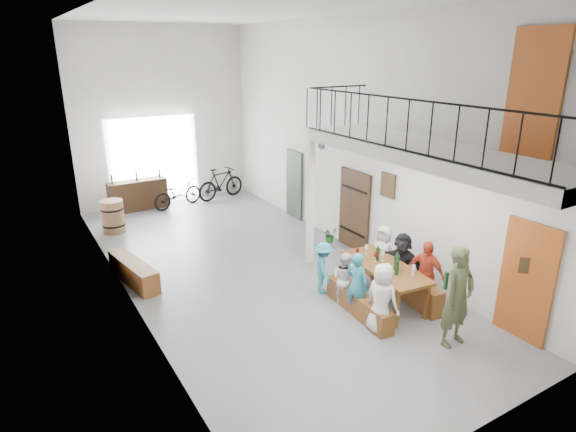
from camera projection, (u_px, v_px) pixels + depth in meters
floor at (252, 267)px, 11.06m from camera, size 12.00×12.00×0.00m
room_walls at (247, 110)px, 9.90m from camera, size 12.00×12.00×12.00m
gateway_portal at (154, 161)px, 15.21m from camera, size 2.80×0.08×2.80m
right_wall_decor at (402, 197)px, 10.29m from camera, size 0.07×8.28×5.07m
balcony at (427, 155)px, 8.52m from camera, size 1.52×5.62×4.00m
tasting_table at (385, 270)px, 9.30m from camera, size 1.03×2.06×0.79m
bench_inner at (358, 304)px, 9.04m from camera, size 0.44×1.84×0.42m
bench_wall at (401, 282)px, 9.79m from camera, size 0.54×2.26×0.52m
tableware at (390, 261)px, 9.16m from camera, size 0.64×1.28×0.35m
side_bench at (134, 272)px, 10.25m from camera, size 0.67×1.78×0.49m
oak_barrel at (113, 217)px, 13.06m from camera, size 0.61×0.61×0.90m
serving_counter at (138, 195)px, 14.96m from camera, size 1.78×0.54×0.93m
counter_bottles at (136, 176)px, 14.74m from camera, size 1.52×0.13×0.28m
guest_left_a at (382, 299)px, 8.33m from camera, size 0.55×0.72×1.30m
guest_left_b at (357, 284)px, 8.88m from camera, size 0.44×0.53×1.27m
guest_left_c at (344, 278)px, 9.32m from camera, size 0.51×0.60×1.07m
guest_left_d at (323, 268)px, 9.76m from camera, size 0.62×0.80×1.09m
guest_right_a at (425, 273)px, 9.25m from camera, size 0.53×0.84×1.33m
guest_right_b at (401, 263)px, 9.72m from camera, size 0.78×1.25×1.29m
guest_right_c at (383, 253)px, 10.27m from camera, size 0.59×0.71×1.24m
host_standing at (458, 297)px, 7.92m from camera, size 0.68×0.47×1.77m
potted_plant at (330, 235)px, 12.46m from camera, size 0.42×0.38×0.40m
bicycle_near at (178, 193)px, 15.18m from camera, size 1.83×1.07×0.91m
bicycle_far at (221, 183)px, 16.01m from camera, size 1.83×0.86×1.06m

